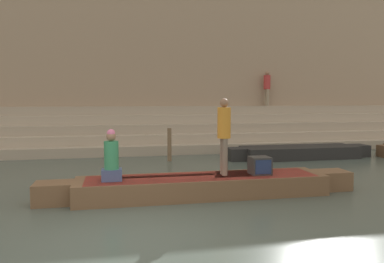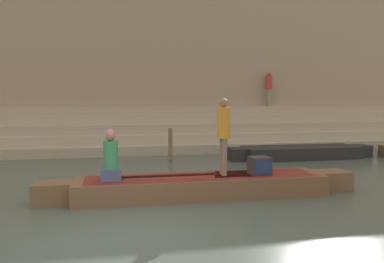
# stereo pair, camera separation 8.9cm
# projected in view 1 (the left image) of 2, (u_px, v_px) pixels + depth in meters

# --- Properties ---
(ground_plane) EXTENTS (120.00, 120.00, 0.00)m
(ground_plane) POSITION_uv_depth(u_px,v_px,m) (120.00, 237.00, 5.85)
(ground_plane) COLOR #47544C
(ghat_steps) EXTENTS (36.00, 2.77, 1.85)m
(ghat_steps) POSITION_uv_depth(u_px,v_px,m) (116.00, 135.00, 15.66)
(ghat_steps) COLOR tan
(ghat_steps) RESTS_ON ground
(back_wall) EXTENTS (34.20, 1.28, 7.62)m
(back_wall) POSITION_uv_depth(u_px,v_px,m) (115.00, 64.00, 16.96)
(back_wall) COLOR tan
(back_wall) RESTS_ON ground
(rowboat_main) EXTENTS (7.11, 1.27, 0.45)m
(rowboat_main) POSITION_uv_depth(u_px,v_px,m) (203.00, 185.00, 8.35)
(rowboat_main) COLOR brown
(rowboat_main) RESTS_ON ground
(person_standing) EXTENTS (0.30, 0.30, 1.73)m
(person_standing) POSITION_uv_depth(u_px,v_px,m) (224.00, 130.00, 8.41)
(person_standing) COLOR #756656
(person_standing) RESTS_ON rowboat_main
(person_rowing) EXTENTS (0.42, 0.33, 1.09)m
(person_rowing) POSITION_uv_depth(u_px,v_px,m) (111.00, 159.00, 7.85)
(person_rowing) COLOR #3D4C75
(person_rowing) RESTS_ON rowboat_main
(tv_set) EXTENTS (0.45, 0.44, 0.40)m
(tv_set) POSITION_uv_depth(u_px,v_px,m) (260.00, 165.00, 8.55)
(tv_set) COLOR #2D2D2D
(tv_set) RESTS_ON rowboat_main
(moored_boat_shore) EXTENTS (5.45, 1.28, 0.44)m
(moored_boat_shore) POSITION_uv_depth(u_px,v_px,m) (299.00, 152.00, 13.73)
(moored_boat_shore) COLOR black
(moored_boat_shore) RESTS_ON ground
(mooring_post) EXTENTS (0.14, 0.14, 1.16)m
(mooring_post) POSITION_uv_depth(u_px,v_px,m) (169.00, 145.00, 13.04)
(mooring_post) COLOR brown
(mooring_post) RESTS_ON ground
(person_on_steps) EXTENTS (0.31, 0.31, 1.63)m
(person_on_steps) POSITION_uv_depth(u_px,v_px,m) (267.00, 86.00, 17.61)
(person_on_steps) COLOR gray
(person_on_steps) RESTS_ON ghat_steps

